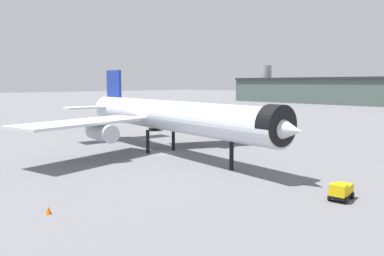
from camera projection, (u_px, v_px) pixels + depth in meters
The scene contains 7 objects.
ground at pixel (163, 154), 66.53m from camera, with size 900.00×900.00×0.00m, color slate.
airliner_near_gate at pixel (167, 116), 66.04m from camera, with size 55.48×50.25×14.75m.
terminal_building at pixel (359, 91), 212.19m from camera, with size 161.29×23.85×23.55m.
service_truck_front at pixel (154, 124), 99.94m from camera, with size 5.67×5.33×3.00m.
baggage_tug_wing at pixel (341, 191), 40.15m from camera, with size 2.20×3.36×1.85m.
baggage_cart_trailing at pixel (247, 128), 95.10m from camera, with size 1.98×2.43×1.82m.
traffic_cone_near_nose at pixel (49, 210), 35.83m from camera, with size 0.60×0.60×0.75m, color #F2600C.
Camera 1 is at (49.71, -43.03, 12.12)m, focal length 36.17 mm.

